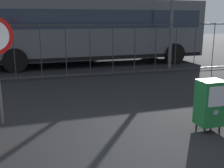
{
  "coord_description": "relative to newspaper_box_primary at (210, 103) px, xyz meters",
  "views": [
    {
      "loc": [
        -1.21,
        -3.99,
        2.19
      ],
      "look_at": [
        0.3,
        1.2,
        0.9
      ],
      "focal_mm": 44.35,
      "sensor_mm": 36.0,
      "label": 1
    }
  ],
  "objects": [
    {
      "name": "ground_plane",
      "position": [
        -2.1,
        -0.47,
        -0.57
      ],
      "size": [
        60.0,
        60.0,
        0.0
      ],
      "primitive_type": "plane",
      "color": "black"
    },
    {
      "name": "newspaper_box_primary",
      "position": [
        0.0,
        0.0,
        0.0
      ],
      "size": [
        0.48,
        0.42,
        1.02
      ],
      "color": "black",
      "rests_on": "ground_plane"
    },
    {
      "name": "fence_barrier",
      "position": [
        -2.1,
        5.76,
        0.45
      ],
      "size": [
        18.03,
        0.04,
        2.0
      ],
      "color": "#2D2D33",
      "rests_on": "ground_plane"
    },
    {
      "name": "bus_near",
      "position": [
        -0.33,
        8.76,
        1.14
      ],
      "size": [
        10.55,
        2.96,
        3.0
      ],
      "rotation": [
        0.0,
        0.0,
        0.02
      ],
      "color": "#4C5156",
      "rests_on": "ground_plane"
    },
    {
      "name": "bus_far",
      "position": [
        -3.59,
        13.51,
        1.14
      ],
      "size": [
        10.65,
        3.36,
        3.0
      ],
      "rotation": [
        0.0,
        0.0,
        -0.07
      ],
      "color": "#19519E",
      "rests_on": "ground_plane"
    }
  ]
}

